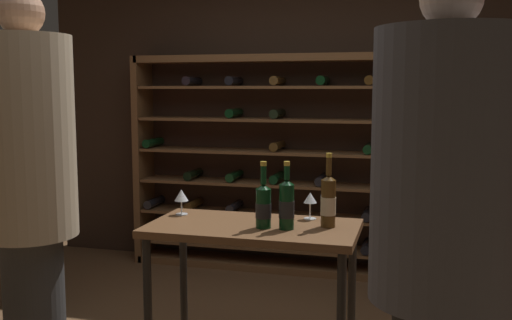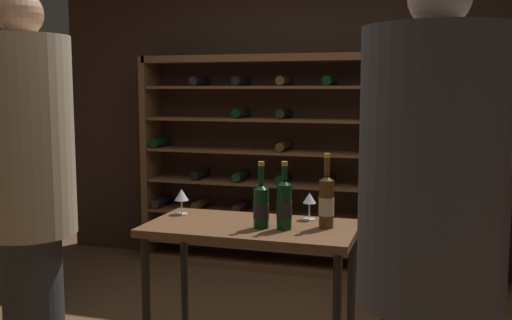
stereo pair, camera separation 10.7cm
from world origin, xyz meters
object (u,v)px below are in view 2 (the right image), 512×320
Objects in this scene: person_guest_khaki at (31,170)px; wine_bottle_red_label at (261,205)px; wine_rack at (308,166)px; wine_bottle_green_slim at (326,201)px; person_bystander_red_print at (28,183)px; tasting_table at (251,244)px; wine_bottle_amber_reserve at (284,204)px; wine_glass_stemmed_right at (182,196)px; wine_glass_stemmed_center at (309,200)px; person_guest_blue_shirt at (431,235)px.

person_guest_khaki reaches higher than wine_bottle_red_label.
wine_rack reaches higher than wine_bottle_green_slim.
person_bystander_red_print is 5.87× the size of wine_bottle_red_label.
wine_rack is 1.95m from tasting_table.
tasting_table is at bearing 80.24° from person_bystander_red_print.
wine_bottle_amber_reserve is at bearing -152.81° from wine_bottle_green_slim.
person_bystander_red_print is 5.80× the size of wine_bottle_amber_reserve.
tasting_table is 0.46m from wine_bottle_green_slim.
wine_bottle_green_slim is 0.84m from wine_glass_stemmed_right.
wine_rack is 1.47× the size of person_bystander_red_print.
wine_glass_stemmed_right is at bearing 174.69° from wine_bottle_green_slim.
person_guest_khaki is 2.04m from wine_bottle_green_slim.
tasting_table is 0.40m from wine_glass_stemmed_center.
wine_bottle_red_label is 0.33m from wine_glass_stemmed_center.
wine_glass_stemmed_right is at bearing 164.48° from wine_bottle_amber_reserve.
wine_rack is 1.95m from wine_bottle_green_slim.
wine_glass_stemmed_right is (-0.45, 0.13, 0.21)m from tasting_table.
person_bystander_red_print is 1.43m from wine_glass_stemmed_center.
wine_bottle_red_label is at bearing 75.99° from person_bystander_red_print.
person_bystander_red_print is at bearing -125.66° from wine_glass_stemmed_right.
tasting_table is at bearing -86.70° from wine_rack.
person_guest_blue_shirt is (0.90, -0.86, 0.33)m from tasting_table.
wine_glass_stemmed_right is (-0.34, -1.81, 0.05)m from wine_rack.
person_guest_blue_shirt is at bearing -70.09° from wine_rack.
wine_rack is at bearing 93.30° from tasting_table.
person_bystander_red_print is at bearing -108.46° from wine_rack.
person_guest_khaki is 1.91m from wine_glass_stemmed_center.
wine_bottle_red_label is at bearing -38.54° from tasting_table.
wine_glass_stemmed_center is at bearing -96.64° from person_guest_blue_shirt.
person_guest_khaki is 1.20m from wine_glass_stemmed_right.
wine_glass_stemmed_center is (0.08, 0.26, -0.02)m from wine_bottle_amber_reserve.
tasting_table is 0.52m from wine_glass_stemmed_right.
wine_bottle_green_slim is at bearing 7.57° from tasting_table.
person_bystander_red_print is at bearing -47.11° from person_guest_blue_shirt.
wine_rack is at bearing 104.77° from wine_bottle_green_slim.
wine_glass_stemmed_center reaches higher than wine_glass_stemmed_right.
person_guest_blue_shirt is 1.09m from wine_bottle_amber_reserve.
wine_bottle_red_label is at bearing -19.43° from wine_glass_stemmed_right.
wine_bottle_red_label is at bearing -126.63° from wine_glass_stemmed_center.
wine_rack reaches higher than wine_bottle_amber_reserve.
wine_bottle_red_label is 0.99× the size of wine_bottle_amber_reserve.
wine_bottle_amber_reserve is 0.67m from wine_glass_stemmed_right.
wine_glass_stemmed_center is (1.21, 0.76, -0.15)m from person_bystander_red_print.
wine_rack is at bearing 79.26° from wine_glass_stemmed_right.
person_guest_blue_shirt is at bearing -60.51° from wine_bottle_green_slim.
person_guest_khaki is 0.96× the size of person_guest_blue_shirt.
wine_bottle_red_label is (0.18, -1.99, 0.06)m from wine_rack.
tasting_table is 7.58× the size of wine_glass_stemmed_right.
person_guest_khaki is at bearing 175.47° from wine_glass_stemmed_center.
tasting_table is 0.54× the size of person_bystander_red_print.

